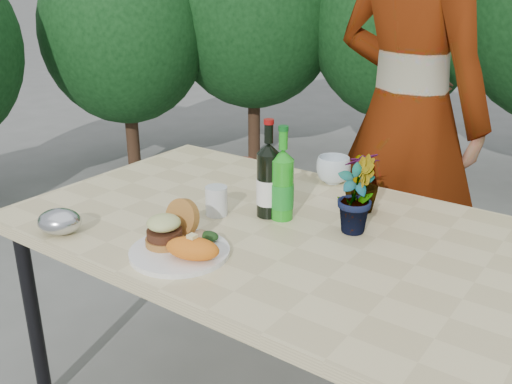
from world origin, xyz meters
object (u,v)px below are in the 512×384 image
Objects in this scene: patio_table at (271,240)px; person at (406,115)px; dinner_plate at (180,252)px; wine_bottle at (268,181)px.

person reaches higher than patio_table.
dinner_plate is 0.39m from wine_bottle.
patio_table is at bearing -24.79° from wine_bottle.
person reaches higher than dinner_plate.
patio_table is at bearing 97.13° from person.
person is at bearing 80.40° from dinner_plate.
person is at bearing 101.72° from wine_bottle.
wine_bottle reaches higher than dinner_plate.
dinner_plate is at bearing -105.22° from patio_table.
patio_table is 5.71× the size of dinner_plate.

